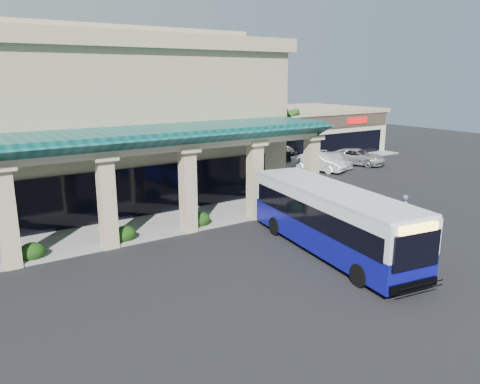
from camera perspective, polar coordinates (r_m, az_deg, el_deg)
ground at (r=23.86m, az=6.14°, el=-6.85°), size 110.00×110.00×0.00m
main_building at (r=33.74m, az=-22.95°, el=8.18°), size 30.80×14.80×11.35m
arcade at (r=25.29m, az=-18.19°, el=0.47°), size 30.00×6.20×5.70m
strip_mall at (r=52.63m, az=4.52°, el=7.40°), size 22.50×12.50×4.90m
palm_0 at (r=36.57m, az=5.47°, el=5.83°), size 2.40×2.40×6.60m
palm_1 at (r=39.57m, az=3.83°, el=5.89°), size 2.40×2.40×5.80m
broadleaf_tree at (r=42.60m, az=-2.46°, el=5.82°), size 2.60×2.60×4.81m
transit_bus at (r=23.19m, az=11.03°, el=-3.46°), size 4.45×11.77×3.21m
pedestrian at (r=28.66m, az=19.48°, el=-2.10°), size 0.76×0.78×1.81m
car_white at (r=43.20m, az=9.55°, el=3.62°), size 3.26×5.26×1.64m
car_red at (r=45.46m, az=11.24°, el=3.86°), size 2.38×4.77×1.33m
car_gray at (r=47.18m, az=14.08°, el=4.19°), size 4.35×6.00×1.52m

